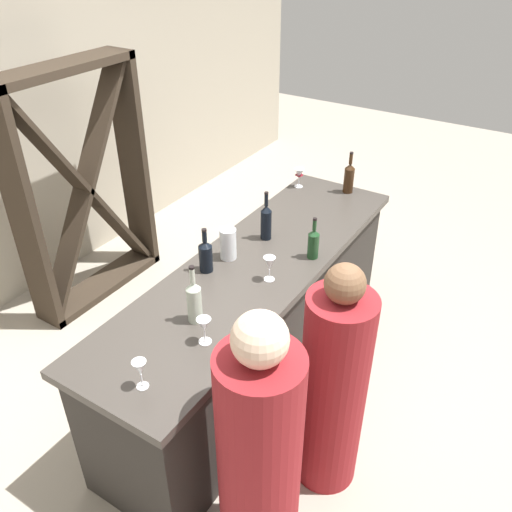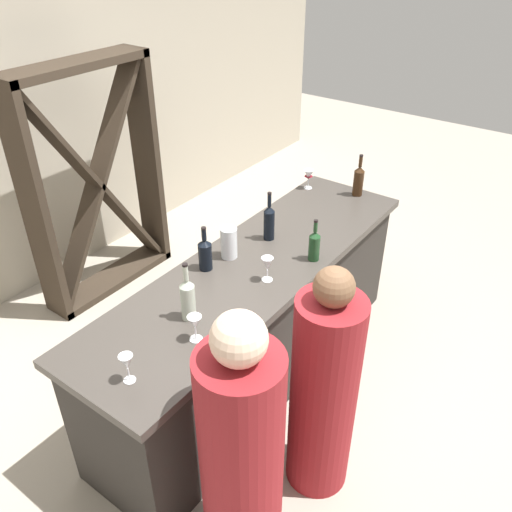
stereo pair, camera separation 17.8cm
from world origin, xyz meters
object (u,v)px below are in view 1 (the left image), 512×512
Objects in this scene: wine_glass_near_right at (140,369)px; wine_bottle_leftmost_clear_pale at (194,301)px; wine_rack at (84,189)px; wine_glass_near_center at (269,264)px; wine_glass_far_left at (299,174)px; wine_bottle_second_left_near_black at (206,255)px; wine_glass_near_left at (204,326)px; wine_bottle_rightmost_amber_brown at (349,177)px; person_center_guest at (259,456)px; person_left_guest at (333,389)px; wine_bottle_center_olive_green at (313,243)px; wine_bottle_second_right_near_black at (266,221)px; water_pitcher at (228,244)px.

wine_bottle_leftmost_clear_pale is at bearing 9.39° from wine_glass_near_right.
wine_rack reaches higher than wine_glass_near_center.
wine_rack is 1.65m from wine_glass_far_left.
wine_bottle_second_left_near_black is at bearing 19.11° from wine_glass_near_right.
wine_glass_near_right is at bearing -170.61° from wine_bottle_leftmost_clear_pale.
wine_bottle_second_left_near_black is 0.63m from wine_glass_near_left.
wine_bottle_rightmost_amber_brown is 0.22× the size of person_center_guest.
wine_glass_far_left is (1.70, 0.31, -0.03)m from wine_bottle_leftmost_clear_pale.
wine_glass_far_left is at bearing -67.75° from person_center_guest.
person_left_guest is at bearing -75.49° from wine_bottle_leftmost_clear_pale.
person_left_guest is (0.19, -0.72, -0.40)m from wine_bottle_leftmost_clear_pale.
wine_bottle_second_left_near_black is 0.66m from wine_bottle_center_olive_green.
wine_bottle_leftmost_clear_pale is at bearing 164.45° from wine_bottle_center_olive_green.
wine_bottle_leftmost_clear_pale reaches higher than wine_bottle_second_left_near_black.
wine_bottle_second_left_near_black reaches higher than wine_bottle_center_olive_green.
wine_bottle_second_right_near_black is at bearing -40.37° from person_left_guest.
person_left_guest is (0.29, -0.58, -0.38)m from wine_glass_near_left.
wine_glass_near_center is (-0.39, -0.26, -0.02)m from wine_bottle_second_right_near_black.
wine_rack is 9.35× the size of water_pitcher.
wine_rack is at bearing 54.23° from wine_glass_near_right.
wine_bottle_center_olive_green reaches higher than wine_glass_near_right.
person_center_guest is (-0.88, -0.48, -0.35)m from wine_glass_near_center.
person_left_guest reaches higher than wine_bottle_second_left_near_black.
wine_bottle_center_olive_green is 0.36m from wine_glass_near_center.
wine_bottle_leftmost_clear_pale reaches higher than water_pitcher.
wine_glass_near_right is (-2.31, -0.03, -0.01)m from wine_bottle_rightmost_amber_brown.
wine_bottle_leftmost_clear_pale is at bearing 52.74° from wine_glass_near_left.
wine_rack is 1.49m from water_pitcher.
wine_bottle_second_left_near_black is 1.94× the size of wine_glass_near_left.
person_left_guest is (-0.33, -0.58, -0.38)m from wine_glass_near_center.
wine_bottle_center_olive_green is 1.33m from person_center_guest.
wine_bottle_rightmost_amber_brown is at bearing -58.77° from wine_rack.
wine_bottle_leftmost_clear_pale reaches higher than wine_glass_near_left.
water_pitcher is (0.18, -0.03, -0.01)m from wine_bottle_second_left_near_black.
wine_bottle_second_right_near_black is at bearing 7.64° from wine_bottle_leftmost_clear_pale.
wine_bottle_center_olive_green is at bearing -57.41° from water_pitcher.
wine_rack reaches higher than person_center_guest.
wine_rack is 1.49m from wine_bottle_second_left_near_black.
wine_bottle_leftmost_clear_pale is 1.20× the size of wine_bottle_second_left_near_black.
person_left_guest reaches higher than wine_bottle_center_olive_green.
wine_bottle_center_olive_green is 1.38× the size of water_pitcher.
wine_bottle_second_right_near_black is at bearing -13.16° from water_pitcher.
wine_bottle_leftmost_clear_pale reaches higher than wine_glass_far_left.
wine_bottle_rightmost_amber_brown reaches higher than wine_glass_near_left.
wine_bottle_second_right_near_black is 2.28× the size of wine_glass_near_left.
wine_bottle_second_left_near_black is (-0.37, -1.44, 0.10)m from wine_rack.
wine_bottle_second_left_near_black is at bearing 36.06° from wine_glass_near_left.
person_left_guest is at bearing -102.59° from wine_bottle_second_left_near_black.
wine_glass_near_right is at bearing -160.89° from wine_bottle_second_left_near_black.
wine_glass_near_center is 0.10× the size of person_center_guest.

